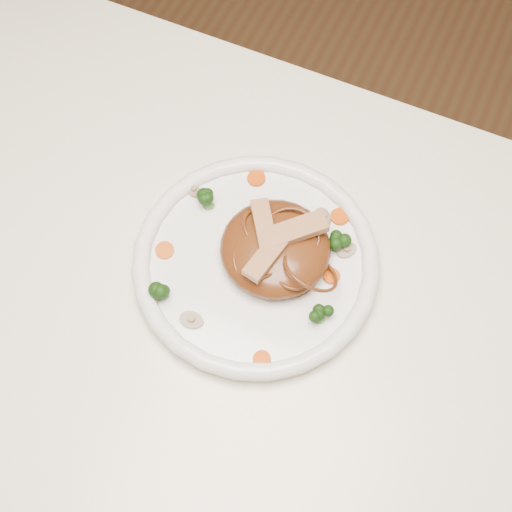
% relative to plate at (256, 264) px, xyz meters
% --- Properties ---
extents(ground, '(4.00, 4.00, 0.00)m').
position_rel_plate_xyz_m(ground, '(0.02, -0.10, -0.76)').
color(ground, brown).
rests_on(ground, ground).
extents(table, '(1.20, 0.80, 0.75)m').
position_rel_plate_xyz_m(table, '(0.02, -0.10, -0.11)').
color(table, white).
rests_on(table, ground).
extents(plate, '(0.32, 0.32, 0.02)m').
position_rel_plate_xyz_m(plate, '(0.00, 0.00, 0.00)').
color(plate, white).
rests_on(plate, table).
extents(noodle_mound, '(0.16, 0.16, 0.04)m').
position_rel_plate_xyz_m(noodle_mound, '(0.02, 0.02, 0.03)').
color(noodle_mound, '#5B2D11').
rests_on(noodle_mound, plate).
extents(chicken_a, '(0.07, 0.07, 0.01)m').
position_rel_plate_xyz_m(chicken_a, '(0.03, 0.03, 0.05)').
color(chicken_a, tan).
rests_on(chicken_a, noodle_mound).
extents(chicken_b, '(0.05, 0.06, 0.01)m').
position_rel_plate_xyz_m(chicken_b, '(-0.00, 0.02, 0.05)').
color(chicken_b, tan).
rests_on(chicken_b, noodle_mound).
extents(chicken_c, '(0.03, 0.07, 0.01)m').
position_rel_plate_xyz_m(chicken_c, '(0.02, -0.01, 0.05)').
color(chicken_c, tan).
rests_on(chicken_c, noodle_mound).
extents(broccoli_0, '(0.04, 0.04, 0.03)m').
position_rel_plate_xyz_m(broccoli_0, '(0.08, 0.06, 0.02)').
color(broccoli_0, '#15330A').
rests_on(broccoli_0, plate).
extents(broccoli_1, '(0.03, 0.03, 0.03)m').
position_rel_plate_xyz_m(broccoli_1, '(-0.08, 0.04, 0.02)').
color(broccoli_1, '#15330A').
rests_on(broccoli_1, plate).
extents(broccoli_2, '(0.03, 0.03, 0.03)m').
position_rel_plate_xyz_m(broccoli_2, '(-0.08, -0.08, 0.02)').
color(broccoli_2, '#15330A').
rests_on(broccoli_2, plate).
extents(broccoli_3, '(0.03, 0.03, 0.03)m').
position_rel_plate_xyz_m(broccoli_3, '(0.09, -0.03, 0.02)').
color(broccoli_3, '#15330A').
rests_on(broccoli_3, plate).
extents(carrot_0, '(0.03, 0.03, 0.00)m').
position_rel_plate_xyz_m(carrot_0, '(0.07, 0.09, 0.01)').
color(carrot_0, '#C94207').
rests_on(carrot_0, plate).
extents(carrot_1, '(0.03, 0.03, 0.00)m').
position_rel_plate_xyz_m(carrot_1, '(-0.10, -0.03, 0.01)').
color(carrot_1, '#C94207').
rests_on(carrot_1, plate).
extents(carrot_2, '(0.02, 0.02, 0.00)m').
position_rel_plate_xyz_m(carrot_2, '(0.09, 0.02, 0.01)').
color(carrot_2, '#C94207').
rests_on(carrot_2, plate).
extents(carrot_3, '(0.02, 0.02, 0.00)m').
position_rel_plate_xyz_m(carrot_3, '(-0.05, 0.10, 0.01)').
color(carrot_3, '#C94207').
rests_on(carrot_3, plate).
extents(carrot_4, '(0.02, 0.02, 0.00)m').
position_rel_plate_xyz_m(carrot_4, '(0.05, -0.10, 0.01)').
color(carrot_4, '#C94207').
rests_on(carrot_4, plate).
extents(mushroom_0, '(0.03, 0.03, 0.01)m').
position_rel_plate_xyz_m(mushroom_0, '(-0.03, -0.10, 0.01)').
color(mushroom_0, gray).
rests_on(mushroom_0, plate).
extents(mushroom_1, '(0.03, 0.03, 0.01)m').
position_rel_plate_xyz_m(mushroom_1, '(0.09, 0.05, 0.01)').
color(mushroom_1, gray).
rests_on(mushroom_1, plate).
extents(mushroom_2, '(0.03, 0.03, 0.01)m').
position_rel_plate_xyz_m(mushroom_2, '(-0.11, 0.05, 0.01)').
color(mushroom_2, gray).
rests_on(mushroom_2, plate).
extents(mushroom_3, '(0.04, 0.04, 0.01)m').
position_rel_plate_xyz_m(mushroom_3, '(0.05, 0.08, 0.01)').
color(mushroom_3, gray).
rests_on(mushroom_3, plate).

